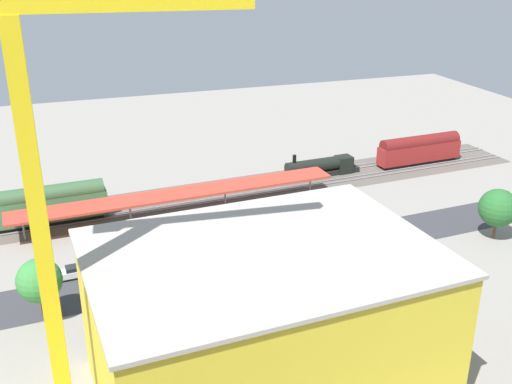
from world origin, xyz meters
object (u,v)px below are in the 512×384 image
(parked_car_0, at_px, (322,233))
(parked_car_3, at_px, (208,253))
(tower_crane, at_px, (55,209))
(locomotive, at_px, (323,167))
(freight_coach_far, at_px, (50,203))
(parked_car_6, at_px, (76,272))
(platform_canopy_near, at_px, (179,194))
(parked_car_5, at_px, (119,266))
(parked_car_2, at_px, (249,245))
(parked_car_4, at_px, (160,257))
(construction_building, at_px, (263,325))
(parked_car_1, at_px, (288,238))
(passenger_coach, at_px, (419,149))
(box_truck_1, at_px, (150,305))
(traffic_light, at_px, (377,230))
(street_tree_2, at_px, (498,208))
(box_truck_0, at_px, (180,304))
(street_tree_1, at_px, (39,281))

(parked_car_0, relative_size, parked_car_3, 1.06)
(tower_crane, bearing_deg, parked_car_3, -124.23)
(locomotive, bearing_deg, freight_coach_far, 6.13)
(freight_coach_far, xyz_separation_m, parked_car_6, (-2.43, 19.12, -2.58))
(platform_canopy_near, xyz_separation_m, parked_car_5, (11.81, 15.21, -3.08))
(parked_car_2, distance_m, parked_car_4, 12.96)
(freight_coach_far, xyz_separation_m, parked_car_4, (-13.71, 18.84, -2.53))
(parked_car_0, xyz_separation_m, construction_building, (19.99, 29.03, 6.82))
(parked_car_1, distance_m, parked_car_4, 19.20)
(platform_canopy_near, height_order, freight_coach_far, freight_coach_far)
(passenger_coach, distance_m, parked_car_5, 67.93)
(parked_car_5, height_order, box_truck_1, box_truck_1)
(parked_car_4, bearing_deg, locomotive, -146.26)
(passenger_coach, relative_size, parked_car_2, 4.07)
(parked_car_3, xyz_separation_m, tower_crane, (19.27, 28.32, 21.35))
(parked_car_1, xyz_separation_m, parked_car_2, (6.25, 0.28, -0.08))
(passenger_coach, height_order, tower_crane, tower_crane)
(parked_car_5, height_order, construction_building, construction_building)
(parked_car_6, distance_m, box_truck_1, 15.02)
(platform_canopy_near, distance_m, tower_crane, 50.98)
(freight_coach_far, relative_size, parked_car_1, 3.91)
(freight_coach_far, height_order, parked_car_4, freight_coach_far)
(parked_car_4, xyz_separation_m, traffic_light, (-29.49, 8.02, 3.25))
(construction_building, bearing_deg, parked_car_2, -109.18)
(parked_car_0, bearing_deg, passenger_coach, -143.27)
(parked_car_4, distance_m, street_tree_2, 50.11)
(parked_car_4, relative_size, box_truck_1, 0.50)
(platform_canopy_near, height_order, street_tree_2, street_tree_2)
(parked_car_3, xyz_separation_m, street_tree_2, (-42.37, 8.41, 4.36))
(freight_coach_far, distance_m, box_truck_1, 33.58)
(locomotive, height_order, parked_car_1, locomotive)
(platform_canopy_near, xyz_separation_m, parked_car_0, (-18.62, 15.08, -3.07))
(parked_car_0, relative_size, box_truck_0, 0.57)
(parked_car_0, xyz_separation_m, parked_car_5, (30.43, 0.14, -0.01))
(platform_canopy_near, distance_m, box_truck_0, 29.52)
(tower_crane, bearing_deg, parked_car_0, -142.38)
(parked_car_6, xyz_separation_m, box_truck_1, (-7.71, 12.85, 0.94))
(platform_canopy_near, bearing_deg, parked_car_0, 141.00)
(parked_car_6, height_order, traffic_light, traffic_light)
(freight_coach_far, distance_m, construction_building, 51.74)
(freight_coach_far, distance_m, street_tree_2, 68.75)
(parked_car_3, bearing_deg, platform_canopy_near, -87.74)
(parked_car_3, distance_m, tower_crane, 40.36)
(freight_coach_far, bearing_deg, parked_car_6, 97.23)
(platform_canopy_near, height_order, parked_car_6, platform_canopy_near)
(passenger_coach, relative_size, street_tree_1, 2.28)
(parked_car_6, xyz_separation_m, construction_building, (-16.02, 29.04, 6.84))
(parked_car_2, distance_m, traffic_light, 18.47)
(parked_car_0, xyz_separation_m, street_tree_1, (40.25, 9.30, 4.62))
(box_truck_0, bearing_deg, traffic_light, -168.60)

